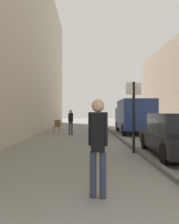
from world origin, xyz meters
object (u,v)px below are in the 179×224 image
object	(u,v)px
pedestrian_mid_block	(71,120)
parked_car	(177,135)
street_sign_post	(134,111)
cafe_chair_near_window	(57,126)
pedestrian_main_foreground	(98,141)
delivery_van	(134,116)

from	to	relation	value
pedestrian_mid_block	parked_car	xyz separation A→B (m)	(4.08, -7.09, -0.24)
street_sign_post	cafe_chair_near_window	bearing A→B (deg)	-78.67
pedestrian_mid_block	cafe_chair_near_window	world-z (taller)	pedestrian_mid_block
pedestrian_main_foreground	parked_car	world-z (taller)	pedestrian_main_foreground
cafe_chair_near_window	pedestrian_mid_block	bearing A→B (deg)	-76.34
pedestrian_mid_block	street_sign_post	xyz separation A→B (m)	(2.69, -6.58, 0.60)
pedestrian_main_foreground	delivery_van	bearing A→B (deg)	-94.13
pedestrian_main_foreground	cafe_chair_near_window	size ratio (longest dim) A/B	1.83
delivery_van	cafe_chair_near_window	world-z (taller)	delivery_van
pedestrian_main_foreground	cafe_chair_near_window	world-z (taller)	pedestrian_main_foreground
pedestrian_main_foreground	parked_car	size ratio (longest dim) A/B	0.40
pedestrian_mid_block	delivery_van	xyz separation A→B (m)	(4.37, 1.18, 0.30)
pedestrian_mid_block	cafe_chair_near_window	size ratio (longest dim) A/B	1.75
delivery_van	cafe_chair_near_window	size ratio (longest dim) A/B	5.77
pedestrian_main_foreground	delivery_van	size ratio (longest dim) A/B	0.32
pedestrian_mid_block	delivery_van	size ratio (longest dim) A/B	0.30
delivery_van	street_sign_post	world-z (taller)	street_sign_post
street_sign_post	cafe_chair_near_window	distance (m)	8.78
pedestrian_main_foreground	street_sign_post	distance (m)	4.66
delivery_van	parked_car	bearing A→B (deg)	-89.83
delivery_van	street_sign_post	size ratio (longest dim) A/B	2.09
pedestrian_main_foreground	street_sign_post	size ratio (longest dim) A/B	0.66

